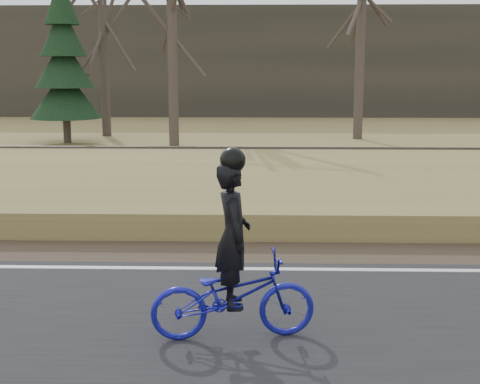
{
  "coord_description": "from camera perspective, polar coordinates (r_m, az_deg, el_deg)",
  "views": [
    {
      "loc": [
        0.17,
        -8.75,
        2.87
      ],
      "look_at": [
        -0.08,
        0.5,
        1.1
      ],
      "focal_mm": 50.0,
      "sensor_mm": 36.0,
      "label": 1
    }
  ],
  "objects": [
    {
      "name": "ground",
      "position": [
        9.21,
        0.42,
        -7.33
      ],
      "size": [
        120.0,
        120.0,
        0.0
      ],
      "primitive_type": "plane",
      "color": "olive",
      "rests_on": "ground"
    },
    {
      "name": "road",
      "position": [
        6.87,
        0.0,
        -13.6
      ],
      "size": [
        120.0,
        6.0,
        0.06
      ],
      "primitive_type": "cube",
      "color": "black",
      "rests_on": "ground"
    },
    {
      "name": "edge_line",
      "position": [
        9.38,
        0.45,
        -6.57
      ],
      "size": [
        120.0,
        0.12,
        0.01
      ],
      "primitive_type": "cube",
      "color": "silver",
      "rests_on": "road"
    },
    {
      "name": "shoulder",
      "position": [
        10.35,
        0.56,
        -5.15
      ],
      "size": [
        120.0,
        1.6,
        0.04
      ],
      "primitive_type": "cube",
      "color": "#473A2B",
      "rests_on": "ground"
    },
    {
      "name": "embankment",
      "position": [
        13.22,
        0.79,
        -0.73
      ],
      "size": [
        120.0,
        5.0,
        0.44
      ],
      "primitive_type": "cube",
      "color": "olive",
      "rests_on": "ground"
    },
    {
      "name": "ballast",
      "position": [
        16.96,
        0.96,
        1.86
      ],
      "size": [
        120.0,
        3.0,
        0.45
      ],
      "primitive_type": "cube",
      "color": "slate",
      "rests_on": "ground"
    },
    {
      "name": "railroad",
      "position": [
        16.91,
        0.96,
        2.88
      ],
      "size": [
        120.0,
        2.4,
        0.29
      ],
      "color": "black",
      "rests_on": "ballast"
    },
    {
      "name": "treeline_backdrop",
      "position": [
        38.75,
        1.32,
        11.03
      ],
      "size": [
        120.0,
        4.0,
        6.0
      ],
      "primitive_type": "cube",
      "color": "#383328",
      "rests_on": "ground"
    },
    {
      "name": "cyclist",
      "position": [
        6.94,
        -0.6,
        -7.5
      ],
      "size": [
        1.77,
        0.84,
        2.0
      ],
      "rotation": [
        0.0,
        0.0,
        1.72
      ],
      "color": "#151694",
      "rests_on": "road"
    },
    {
      "name": "bare_tree_left",
      "position": [
        27.72,
        -11.61,
        13.54
      ],
      "size": [
        0.36,
        0.36,
        8.56
      ],
      "primitive_type": "cylinder",
      "color": "#4A3E36",
      "rests_on": "ground"
    },
    {
      "name": "bare_tree_near_left",
      "position": [
        24.05,
        -5.81,
        13.32
      ],
      "size": [
        0.36,
        0.36,
        7.87
      ],
      "primitive_type": "cylinder",
      "color": "#4A3E36",
      "rests_on": "ground"
    },
    {
      "name": "bare_tree_center",
      "position": [
        26.51,
        10.27,
        13.12
      ],
      "size": [
        0.36,
        0.36,
        8.0
      ],
      "primitive_type": "cylinder",
      "color": "#4A3E36",
      "rests_on": "ground"
    },
    {
      "name": "conifer",
      "position": [
        25.56,
        -14.79,
        10.48
      ],
      "size": [
        2.6,
        2.6,
        6.06
      ],
      "color": "#4A3E36",
      "rests_on": "ground"
    }
  ]
}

